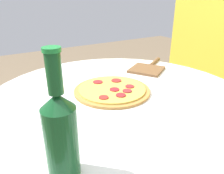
{
  "coord_description": "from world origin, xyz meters",
  "views": [
    {
      "loc": [
        0.63,
        -0.42,
        1.13
      ],
      "look_at": [
        -0.04,
        -0.01,
        0.78
      ],
      "focal_mm": 35.0,
      "sensor_mm": 36.0,
      "label": 1
    }
  ],
  "objects": [
    {
      "name": "pizza_paddle",
      "position": [
        -0.19,
        0.3,
        0.77
      ],
      "size": [
        0.23,
        0.29,
        0.02
      ],
      "rotation": [
        0.0,
        0.0,
        2.13
      ],
      "color": "brown",
      "rests_on": "table"
    },
    {
      "name": "beer_bottle",
      "position": [
        0.27,
        -0.32,
        0.87
      ],
      "size": [
        0.07,
        0.07,
        0.28
      ],
      "color": "#144C23",
      "rests_on": "table"
    },
    {
      "name": "table",
      "position": [
        0.0,
        0.0,
        0.61
      ],
      "size": [
        1.03,
        1.03,
        0.76
      ],
      "color": "white",
      "rests_on": "ground_plane"
    },
    {
      "name": "pizza",
      "position": [
        -0.04,
        -0.01,
        0.77
      ],
      "size": [
        0.3,
        0.3,
        0.02
      ],
      "color": "#B77F3D",
      "rests_on": "table"
    }
  ]
}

